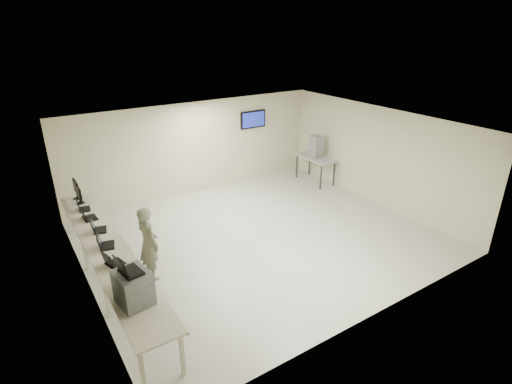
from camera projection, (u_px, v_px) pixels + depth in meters
room at (260, 184)px, 9.42m from camera, size 8.01×7.01×2.81m
workbench at (108, 250)px, 7.78m from camera, size 0.76×6.00×0.90m
equipment_box at (133, 288)px, 6.12m from camera, size 0.54×0.60×0.56m
laptop_on_box at (127, 269)px, 5.95m from camera, size 0.37×0.42×0.30m
laptop_0 at (129, 281)px, 6.60m from camera, size 0.36×0.41×0.30m
laptop_1 at (113, 262)px, 7.13m from camera, size 0.40×0.43×0.29m
laptop_2 at (104, 244)px, 7.72m from camera, size 0.38×0.42×0.29m
laptop_3 at (97, 228)px, 8.30m from camera, size 0.36×0.40×0.27m
laptop_4 at (87, 216)px, 8.81m from camera, size 0.33×0.39×0.29m
laptop_5 at (82, 208)px, 9.24m from camera, size 0.31×0.36×0.26m
monitor_near at (79, 193)px, 9.52m from camera, size 0.19×0.43×0.43m
monitor_far at (76, 188)px, 9.75m from camera, size 0.21×0.48×0.47m
soldier at (149, 243)px, 8.08m from camera, size 0.49×0.65×1.60m
side_table at (316, 159)px, 13.06m from camera, size 0.66×1.42×0.85m
storage_bins at (316, 147)px, 12.88m from camera, size 0.34×0.38×0.72m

